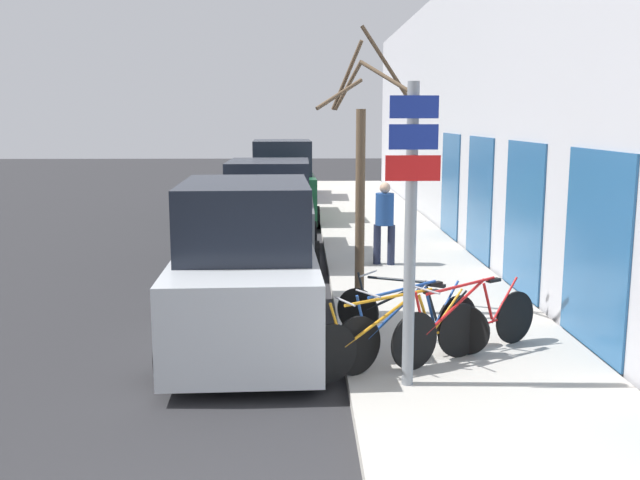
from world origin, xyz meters
name	(u,v)px	position (x,y,z in m)	size (l,w,h in m)	color
ground_plane	(280,266)	(0.00, 11.20, 0.00)	(80.00, 80.00, 0.00)	#28282B
sidewalk_curb	(386,240)	(2.60, 14.00, 0.07)	(3.20, 32.00, 0.15)	#ADA89E
building_facade	(460,113)	(4.35, 13.89, 3.22)	(0.23, 32.00, 6.50)	#BCBCC1
signpost	(411,226)	(1.66, 3.93, 1.97)	(0.59, 0.15, 3.35)	gray
bicycle_0	(399,337)	(1.62, 4.43, 0.56)	(2.30, 1.18, 0.95)	black
bicycle_1	(409,329)	(1.80, 4.72, 0.56)	(1.98, 1.36, 0.97)	black
bicycle_2	(468,324)	(2.56, 4.90, 0.56)	(2.10, 1.39, 0.97)	black
bicycle_3	(409,316)	(1.89, 5.40, 0.53)	(1.84, 1.30, 0.90)	black
parked_car_0	(247,271)	(-0.29, 5.97, 1.02)	(2.21, 4.70, 2.28)	#B2B7BC
parked_car_1	(270,216)	(-0.23, 11.72, 1.01)	(2.12, 4.43, 2.21)	#51565B
parked_car_2	(282,185)	(-0.11, 17.69, 1.10)	(2.19, 4.63, 2.46)	#144728
parked_car_3	(287,174)	(-0.10, 23.22, 1.02)	(2.10, 4.75, 2.29)	navy
pedestrian_near	(385,217)	(2.15, 10.58, 1.12)	(0.43, 0.37, 1.69)	#1E2338
street_tree	(362,184)	(1.38, 6.91, 2.15)	(1.66, 1.43, 4.29)	brown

